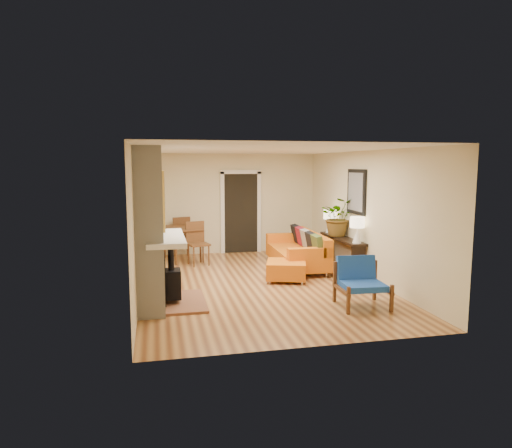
{
  "coord_description": "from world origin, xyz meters",
  "views": [
    {
      "loc": [
        -1.92,
        -8.56,
        2.32
      ],
      "look_at": [
        0.0,
        0.2,
        1.15
      ],
      "focal_mm": 32.0,
      "sensor_mm": 36.0,
      "label": 1
    }
  ],
  "objects_px": {
    "dining_table": "(185,233)",
    "blue_chair": "(360,279)",
    "lamp_near": "(357,227)",
    "houseplant": "(339,217)",
    "sofa": "(300,251)",
    "ottoman": "(286,269)",
    "lamp_far": "(330,218)",
    "console_table": "(342,244)"
  },
  "relations": [
    {
      "from": "sofa",
      "to": "console_table",
      "type": "bearing_deg",
      "value": -27.14
    },
    {
      "from": "sofa",
      "to": "ottoman",
      "type": "height_order",
      "value": "sofa"
    },
    {
      "from": "blue_chair",
      "to": "dining_table",
      "type": "distance_m",
      "value": 5.02
    },
    {
      "from": "sofa",
      "to": "lamp_far",
      "type": "height_order",
      "value": "lamp_far"
    },
    {
      "from": "sofa",
      "to": "lamp_near",
      "type": "bearing_deg",
      "value": -54.73
    },
    {
      "from": "blue_chair",
      "to": "lamp_far",
      "type": "distance_m",
      "value": 3.38
    },
    {
      "from": "lamp_far",
      "to": "houseplant",
      "type": "xyz_separation_m",
      "value": [
        -0.01,
        -0.56,
        0.1
      ]
    },
    {
      "from": "ottoman",
      "to": "console_table",
      "type": "xyz_separation_m",
      "value": [
        1.47,
        0.65,
        0.35
      ]
    },
    {
      "from": "ottoman",
      "to": "houseplant",
      "type": "relative_size",
      "value": 1.1
    },
    {
      "from": "lamp_near",
      "to": "houseplant",
      "type": "relative_size",
      "value": 0.62
    },
    {
      "from": "ottoman",
      "to": "blue_chair",
      "type": "relative_size",
      "value": 1.19
    },
    {
      "from": "ottoman",
      "to": "blue_chair",
      "type": "xyz_separation_m",
      "value": [
        0.74,
        -1.82,
        0.21
      ]
    },
    {
      "from": "ottoman",
      "to": "blue_chair",
      "type": "bearing_deg",
      "value": -67.8
    },
    {
      "from": "ottoman",
      "to": "dining_table",
      "type": "distance_m",
      "value": 3.12
    },
    {
      "from": "sofa",
      "to": "lamp_near",
      "type": "relative_size",
      "value": 4.13
    },
    {
      "from": "lamp_near",
      "to": "houseplant",
      "type": "xyz_separation_m",
      "value": [
        -0.01,
        0.95,
        0.1
      ]
    },
    {
      "from": "dining_table",
      "to": "lamp_near",
      "type": "height_order",
      "value": "lamp_near"
    },
    {
      "from": "dining_table",
      "to": "houseplant",
      "type": "bearing_deg",
      "value": -25.8
    },
    {
      "from": "ottoman",
      "to": "lamp_near",
      "type": "distance_m",
      "value": 1.7
    },
    {
      "from": "dining_table",
      "to": "lamp_near",
      "type": "xyz_separation_m",
      "value": [
        3.33,
        -2.56,
        0.41
      ]
    },
    {
      "from": "dining_table",
      "to": "lamp_far",
      "type": "relative_size",
      "value": 3.53
    },
    {
      "from": "sofa",
      "to": "console_table",
      "type": "relative_size",
      "value": 1.21
    },
    {
      "from": "sofa",
      "to": "console_table",
      "type": "xyz_separation_m",
      "value": [
        0.83,
        -0.43,
        0.19
      ]
    },
    {
      "from": "ottoman",
      "to": "console_table",
      "type": "relative_size",
      "value": 0.52
    },
    {
      "from": "ottoman",
      "to": "dining_table",
      "type": "relative_size",
      "value": 0.51
    },
    {
      "from": "ottoman",
      "to": "dining_table",
      "type": "height_order",
      "value": "dining_table"
    },
    {
      "from": "console_table",
      "to": "blue_chair",
      "type": "bearing_deg",
      "value": -106.39
    },
    {
      "from": "sofa",
      "to": "dining_table",
      "type": "relative_size",
      "value": 1.17
    },
    {
      "from": "dining_table",
      "to": "blue_chair",
      "type": "bearing_deg",
      "value": -58.71
    },
    {
      "from": "ottoman",
      "to": "console_table",
      "type": "height_order",
      "value": "console_table"
    },
    {
      "from": "lamp_far",
      "to": "lamp_near",
      "type": "bearing_deg",
      "value": -90.0
    },
    {
      "from": "ottoman",
      "to": "lamp_far",
      "type": "distance_m",
      "value": 2.21
    },
    {
      "from": "blue_chair",
      "to": "houseplant",
      "type": "bearing_deg",
      "value": 74.98
    },
    {
      "from": "sofa",
      "to": "ottoman",
      "type": "bearing_deg",
      "value": -120.65
    },
    {
      "from": "ottoman",
      "to": "lamp_far",
      "type": "relative_size",
      "value": 1.78
    },
    {
      "from": "sofa",
      "to": "dining_table",
      "type": "bearing_deg",
      "value": 151.08
    },
    {
      "from": "sofa",
      "to": "lamp_far",
      "type": "xyz_separation_m",
      "value": [
        0.83,
        0.34,
        0.68
      ]
    },
    {
      "from": "lamp_near",
      "to": "houseplant",
      "type": "height_order",
      "value": "houseplant"
    },
    {
      "from": "blue_chair",
      "to": "console_table",
      "type": "distance_m",
      "value": 2.58
    },
    {
      "from": "dining_table",
      "to": "console_table",
      "type": "bearing_deg",
      "value": -28.48
    },
    {
      "from": "blue_chair",
      "to": "lamp_near",
      "type": "xyz_separation_m",
      "value": [
        0.73,
        1.73,
        0.63
      ]
    },
    {
      "from": "console_table",
      "to": "houseplant",
      "type": "bearing_deg",
      "value": 92.84
    }
  ]
}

